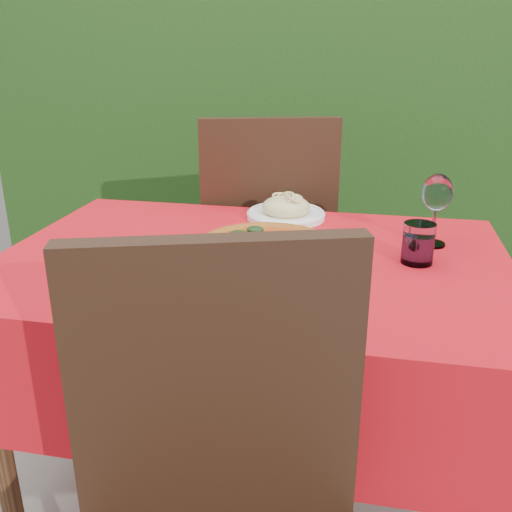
% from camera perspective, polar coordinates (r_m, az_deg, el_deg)
% --- Properties ---
extents(ground, '(60.00, 60.00, 0.00)m').
position_cam_1_polar(ground, '(1.82, -0.33, -22.53)').
color(ground, slate).
rests_on(ground, ground).
extents(hedge, '(3.20, 0.55, 1.78)m').
position_cam_1_polar(hedge, '(2.88, 6.18, 13.98)').
color(hedge, black).
rests_on(hedge, ground).
extents(dining_table, '(1.26, 0.86, 0.75)m').
position_cam_1_polar(dining_table, '(1.48, -0.37, -5.48)').
color(dining_table, '#4A2E17').
rests_on(dining_table, ground).
extents(chair_far, '(0.57, 0.57, 1.02)m').
position_cam_1_polar(chair_far, '(2.08, 1.01, 2.06)').
color(chair_far, black).
rests_on(chair_far, ground).
extents(pizza_plate, '(0.45, 0.45, 0.07)m').
position_cam_1_polar(pizza_plate, '(1.34, 1.01, 0.24)').
color(pizza_plate, white).
rests_on(pizza_plate, dining_table).
extents(pasta_plate, '(0.24, 0.24, 0.07)m').
position_cam_1_polar(pasta_plate, '(1.72, 3.02, 4.59)').
color(pasta_plate, white).
rests_on(pasta_plate, dining_table).
extents(water_glass, '(0.08, 0.08, 0.10)m').
position_cam_1_polar(water_glass, '(1.42, 15.90, 1.04)').
color(water_glass, white).
rests_on(water_glass, dining_table).
extents(wine_glass, '(0.08, 0.08, 0.19)m').
position_cam_1_polar(wine_glass, '(1.53, 17.65, 5.76)').
color(wine_glass, silver).
rests_on(wine_glass, dining_table).
extents(fork, '(0.07, 0.17, 0.00)m').
position_cam_1_polar(fork, '(1.42, -10.70, -0.27)').
color(fork, '#AEAEB5').
rests_on(fork, dining_table).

